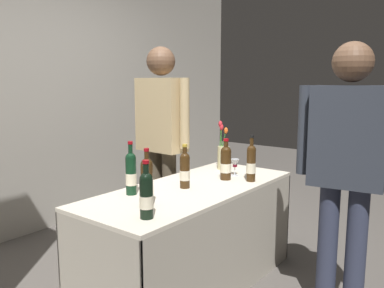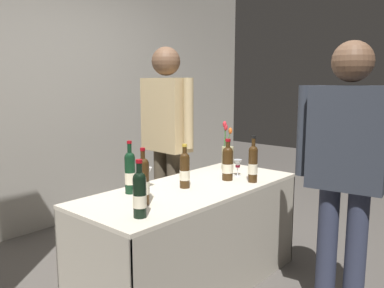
% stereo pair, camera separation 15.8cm
% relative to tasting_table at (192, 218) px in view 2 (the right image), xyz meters
% --- Properties ---
extents(ground_plane, '(12.00, 12.00, 0.00)m').
position_rel_tasting_table_xyz_m(ground_plane, '(0.00, 0.00, -0.51)').
color(ground_plane, '#514C47').
extents(back_partition, '(6.17, 0.12, 3.08)m').
position_rel_tasting_table_xyz_m(back_partition, '(0.00, 1.90, 1.04)').
color(back_partition, '#9E998E').
rests_on(back_partition, ground_plane).
extents(tasting_table, '(1.68, 0.69, 0.73)m').
position_rel_tasting_table_xyz_m(tasting_table, '(0.00, 0.00, 0.00)').
color(tasting_table, beige).
rests_on(tasting_table, ground_plane).
extents(featured_wine_bottle, '(0.08, 0.08, 0.31)m').
position_rel_tasting_table_xyz_m(featured_wine_bottle, '(0.32, -0.07, 0.35)').
color(featured_wine_bottle, '#38230F').
rests_on(featured_wine_bottle, tasting_table).
extents(display_bottle_0, '(0.07, 0.07, 0.31)m').
position_rel_tasting_table_xyz_m(display_bottle_0, '(-0.64, -0.19, 0.35)').
color(display_bottle_0, black).
rests_on(display_bottle_0, tasting_table).
extents(display_bottle_1, '(0.07, 0.07, 0.34)m').
position_rel_tasting_table_xyz_m(display_bottle_1, '(0.39, -0.24, 0.36)').
color(display_bottle_1, '#38230F').
rests_on(display_bottle_1, tasting_table).
extents(display_bottle_2, '(0.07, 0.07, 0.34)m').
position_rel_tasting_table_xyz_m(display_bottle_2, '(-0.48, -0.04, 0.37)').
color(display_bottle_2, '#38230F').
rests_on(display_bottle_2, tasting_table).
extents(display_bottle_3, '(0.07, 0.07, 0.30)m').
position_rel_tasting_table_xyz_m(display_bottle_3, '(-0.05, 0.03, 0.35)').
color(display_bottle_3, '#38230F').
rests_on(display_bottle_3, tasting_table).
extents(display_bottle_4, '(0.07, 0.07, 0.35)m').
position_rel_tasting_table_xyz_m(display_bottle_4, '(-0.38, 0.20, 0.37)').
color(display_bottle_4, black).
rests_on(display_bottle_4, tasting_table).
extents(wine_glass_near_vendor, '(0.07, 0.07, 0.14)m').
position_rel_tasting_table_xyz_m(wine_glass_near_vendor, '(-0.22, 0.21, 0.33)').
color(wine_glass_near_vendor, silver).
rests_on(wine_glass_near_vendor, tasting_table).
extents(wine_glass_mid, '(0.06, 0.06, 0.13)m').
position_rel_tasting_table_xyz_m(wine_glass_mid, '(0.47, -0.05, 0.31)').
color(wine_glass_mid, silver).
rests_on(wine_glass_mid, tasting_table).
extents(flower_vase, '(0.10, 0.10, 0.40)m').
position_rel_tasting_table_xyz_m(flower_vase, '(0.61, 0.15, 0.34)').
color(flower_vase, tan).
rests_on(flower_vase, tasting_table).
extents(vendor_presenter, '(0.24, 0.60, 1.73)m').
position_rel_tasting_table_xyz_m(vendor_presenter, '(0.38, 0.62, 0.54)').
color(vendor_presenter, '#4C4233').
rests_on(vendor_presenter, ground_plane).
extents(taster_foreground_right, '(0.27, 0.58, 1.67)m').
position_rel_tasting_table_xyz_m(taster_foreground_right, '(0.27, -0.94, 0.50)').
color(taster_foreground_right, '#2D3347').
rests_on(taster_foreground_right, ground_plane).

